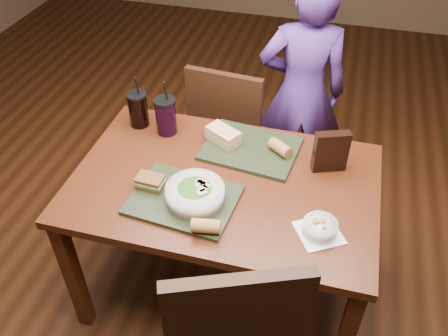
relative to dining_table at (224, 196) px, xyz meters
The scene contains 15 objects.
ground 0.66m from the dining_table, ahead, with size 6.00×6.00×0.00m, color #381C0B.
dining_table is the anchor object (origin of this frame).
chair_far 0.68m from the dining_table, 102.94° to the left, with size 0.45×0.45×0.94m.
diner 0.92m from the dining_table, 76.58° to the left, with size 0.50×0.33×1.37m, color #512F83.
tray_near 0.23m from the dining_table, 127.35° to the right, with size 0.42×0.32×0.02m, color black.
tray_far 0.26m from the dining_table, 74.57° to the left, with size 0.42×0.32×0.02m, color black.
salad_bowl 0.23m from the dining_table, 114.61° to the right, with size 0.24×0.24×0.08m.
soup_bowl 0.48m from the dining_table, 24.50° to the right, with size 0.22×0.22×0.06m.
sandwich_near 0.34m from the dining_table, 154.18° to the right, with size 0.11×0.08×0.05m.
sandwich_far 0.29m from the dining_table, 105.97° to the left, with size 0.18×0.15×0.06m.
baguette_near 0.34m from the dining_table, 87.63° to the right, with size 0.05×0.05×0.11m, color #AD7533.
baguette_far 0.33m from the dining_table, 48.83° to the left, with size 0.05×0.05×0.11m, color #AD7533.
cup_cola 0.61m from the dining_table, 150.10° to the left, with size 0.10×0.10×0.27m.
cup_berry 0.48m from the dining_table, 143.11° to the left, with size 0.10×0.10×0.28m.
chip_bag 0.50m from the dining_table, 24.63° to the left, with size 0.15×0.05×0.19m, color black.
Camera 1 is at (0.39, -1.45, 2.11)m, focal length 38.00 mm.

